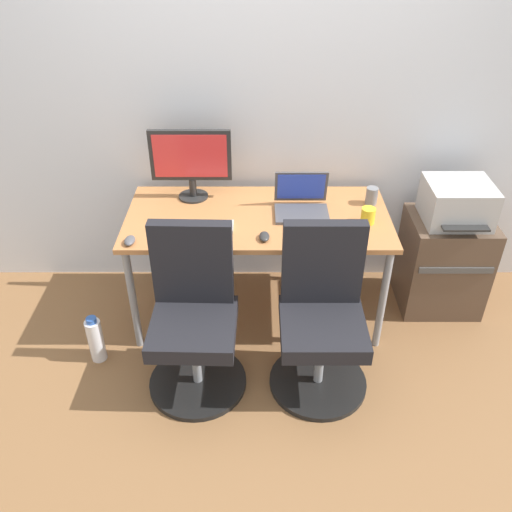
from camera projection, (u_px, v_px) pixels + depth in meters
ground_plane at (256, 310)px, 3.53m from camera, size 5.28×5.28×0.00m
back_wall at (256, 92)px, 3.15m from camera, size 4.40×0.04×2.60m
desk at (256, 225)px, 3.15m from camera, size 1.53×0.73×0.72m
office_chair_left at (192, 319)px, 2.82m from camera, size 0.54×0.54×0.94m
office_chair_right at (320, 319)px, 2.82m from camera, size 0.54×0.54×0.94m
side_cabinet at (441, 262)px, 3.43m from camera, size 0.50×0.44×0.63m
printer at (455, 202)px, 3.18m from camera, size 0.38×0.40×0.24m
water_bottle_on_floor at (94, 340)px, 3.09m from camera, size 0.09×0.09×0.31m
desktop_monitor at (189, 160)px, 3.16m from camera, size 0.48×0.18×0.43m
open_laptop at (300, 203)px, 3.13m from camera, size 0.31×0.27×0.22m
keyboard_by_monitor at (190, 241)px, 2.88m from camera, size 0.34×0.12×0.02m
keyboard_by_laptop at (201, 227)px, 3.00m from camera, size 0.34×0.12×0.02m
mouse_by_monitor at (263, 237)px, 2.90m from camera, size 0.06×0.10×0.03m
mouse_by_laptop at (128, 241)px, 2.86m from camera, size 0.06×0.10×0.03m
coffee_mug at (366, 215)px, 3.03m from camera, size 0.08×0.08×0.09m
pen_cup at (370, 196)px, 3.21m from camera, size 0.07×0.07×0.10m
phone_near_laptop at (333, 236)px, 2.93m from camera, size 0.07×0.14×0.01m
phone_near_monitor at (291, 239)px, 2.90m from camera, size 0.07×0.14×0.01m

